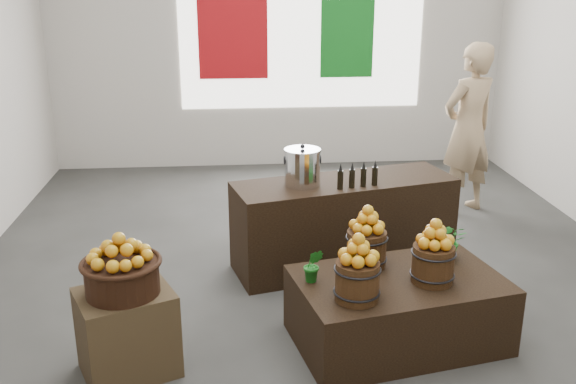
{
  "coord_description": "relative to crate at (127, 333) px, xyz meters",
  "views": [
    {
      "loc": [
        -0.63,
        -5.08,
        2.5
      ],
      "look_at": [
        -0.22,
        -0.4,
        0.91
      ],
      "focal_mm": 40.0,
      "sensor_mm": 36.0,
      "label": 1
    }
  ],
  "objects": [
    {
      "name": "ground",
      "position": [
        1.35,
        1.34,
        -0.29
      ],
      "size": [
        7.0,
        7.0,
        0.0
      ],
      "primitive_type": "plane",
      "color": "#3A3B38",
      "rests_on": "ground"
    },
    {
      "name": "back_wall",
      "position": [
        1.35,
        4.84,
        1.71
      ],
      "size": [
        6.0,
        0.04,
        4.0
      ],
      "primitive_type": "cube",
      "color": "#BAB4AB",
      "rests_on": "ground"
    },
    {
      "name": "back_opening",
      "position": [
        1.65,
        4.82,
        1.71
      ],
      "size": [
        3.2,
        0.02,
        2.4
      ],
      "primitive_type": "cube",
      "color": "white",
      "rests_on": "back_wall"
    },
    {
      "name": "deco_red_left",
      "position": [
        0.75,
        4.81,
        1.61
      ],
      "size": [
        0.9,
        0.04,
        1.4
      ],
      "primitive_type": "cube",
      "color": "#A10C11",
      "rests_on": "back_wall"
    },
    {
      "name": "deco_green_right",
      "position": [
        2.25,
        4.81,
        1.41
      ],
      "size": [
        0.7,
        0.04,
        1.0
      ],
      "primitive_type": "cube",
      "color": "#0F6519",
      "rests_on": "back_wall"
    },
    {
      "name": "crate",
      "position": [
        0.0,
        0.0,
        0.0
      ],
      "size": [
        0.73,
        0.67,
        0.58
      ],
      "primitive_type": "cube",
      "rotation": [
        0.0,
        0.0,
        0.41
      ],
      "color": "#473721",
      "rests_on": "ground"
    },
    {
      "name": "wicker_basket",
      "position": [
        0.0,
        0.0,
        0.4
      ],
      "size": [
        0.47,
        0.47,
        0.21
      ],
      "primitive_type": "cylinder",
      "color": "black",
      "rests_on": "crate"
    },
    {
      "name": "apples_in_basket",
      "position": [
        0.0,
        0.0,
        0.6
      ],
      "size": [
        0.36,
        0.36,
        0.19
      ],
      "primitive_type": null,
      "color": "#A41F05",
      "rests_on": "wicker_basket"
    },
    {
      "name": "display_table",
      "position": [
        1.85,
        0.22,
        -0.04
      ],
      "size": [
        1.58,
        1.15,
        0.5
      ],
      "primitive_type": "cube",
      "rotation": [
        0.0,
        0.0,
        0.2
      ],
      "color": "black",
      "rests_on": "ground"
    },
    {
      "name": "apple_bucket_front_left",
      "position": [
        1.5,
        -0.06,
        0.34
      ],
      "size": [
        0.29,
        0.29,
        0.26
      ],
      "primitive_type": "cylinder",
      "color": "#3E2511",
      "rests_on": "display_table"
    },
    {
      "name": "apples_in_bucket_front_left",
      "position": [
        1.5,
        -0.06,
        0.57
      ],
      "size": [
        0.21,
        0.21,
        0.19
      ],
      "primitive_type": null,
      "color": "#A41F05",
      "rests_on": "apple_bucket_front_left"
    },
    {
      "name": "apple_bucket_front_right",
      "position": [
        2.06,
        0.15,
        0.34
      ],
      "size": [
        0.29,
        0.29,
        0.26
      ],
      "primitive_type": "cylinder",
      "color": "#3E2511",
      "rests_on": "display_table"
    },
    {
      "name": "apples_in_bucket_front_right",
      "position": [
        2.06,
        0.15,
        0.57
      ],
      "size": [
        0.21,
        0.21,
        0.19
      ],
      "primitive_type": null,
      "color": "#A41F05",
      "rests_on": "apple_bucket_front_right"
    },
    {
      "name": "apple_bucket_rear",
      "position": [
        1.66,
        0.45,
        0.34
      ],
      "size": [
        0.29,
        0.29,
        0.26
      ],
      "primitive_type": "cylinder",
      "color": "#3E2511",
      "rests_on": "display_table"
    },
    {
      "name": "apples_in_bucket_rear",
      "position": [
        1.66,
        0.45,
        0.57
      ],
      "size": [
        0.21,
        0.21,
        0.19
      ],
      "primitive_type": null,
      "color": "#A41F05",
      "rests_on": "apple_bucket_rear"
    },
    {
      "name": "herb_garnish_right",
      "position": [
        2.3,
        0.53,
        0.35
      ],
      "size": [
        0.32,
        0.3,
        0.28
      ],
      "primitive_type": "imported",
      "rotation": [
        0.0,
        0.0,
        -0.37
      ],
      "color": "#135E17",
      "rests_on": "display_table"
    },
    {
      "name": "herb_garnish_left",
      "position": [
        1.25,
        0.22,
        0.33
      ],
      "size": [
        0.15,
        0.13,
        0.25
      ],
      "primitive_type": "imported",
      "rotation": [
        0.0,
        0.0,
        -0.2
      ],
      "color": "#135E17",
      "rests_on": "display_table"
    },
    {
      "name": "counter",
      "position": [
        1.69,
        1.53,
        0.11
      ],
      "size": [
        2.04,
        1.08,
        0.8
      ],
      "primitive_type": "cube",
      "rotation": [
        0.0,
        0.0,
        0.25
      ],
      "color": "black",
      "rests_on": "ground"
    },
    {
      "name": "stock_pot_left",
      "position": [
        1.3,
        1.43,
        0.66
      ],
      "size": [
        0.3,
        0.3,
        0.3
      ],
      "primitive_type": "cylinder",
      "color": "silver",
      "rests_on": "counter"
    },
    {
      "name": "oil_cruets",
      "position": [
        1.73,
        1.34,
        0.62
      ],
      "size": [
        0.29,
        0.12,
        0.22
      ],
      "primitive_type": null,
      "rotation": [
        0.0,
        0.0,
        0.25
      ],
      "color": "black",
      "rests_on": "counter"
    },
    {
      "name": "shopper",
      "position": [
        3.25,
        2.82,
        0.63
      ],
      "size": [
        0.8,
        0.68,
        1.85
      ],
      "primitive_type": "imported",
      "rotation": [
        0.0,
        0.0,
        3.56
      ],
      "color": "tan",
      "rests_on": "ground"
    }
  ]
}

